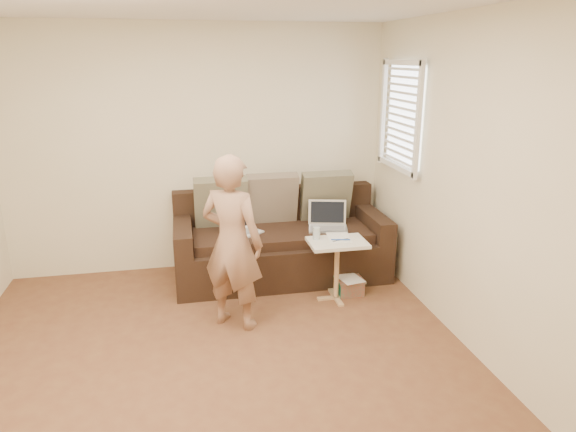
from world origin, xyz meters
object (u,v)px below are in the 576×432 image
Objects in this scene: laptop_silver at (328,230)px; striped_box at (349,285)px; person at (232,243)px; side_table at (337,270)px; sofa at (281,238)px; drinking_glass at (316,233)px; laptop_white at (244,234)px.

laptop_silver is 0.64m from striped_box.
laptop_silver is at bearing -108.13° from person.
person is 2.56× the size of side_table.
striped_box is (0.58, -0.58, -0.34)m from sofa.
drinking_glass is at bearing -121.02° from person.
person reaches higher than drinking_glass.
striped_box is (0.34, -0.00, -0.57)m from drinking_glass.
sofa is at bearing -88.02° from person.
sofa is 1.18m from person.
side_table is (0.41, -0.66, -0.13)m from sofa.
laptop_white is 1.18m from striped_box.
person is at bearing -162.00° from striped_box.
person is at bearing -140.98° from laptop_white.
laptop_white is 0.94m from person.
sofa reaches higher than striped_box.
laptop_white is 0.23× the size of person.
laptop_white is at bearing -168.64° from laptop_silver.
person is 1.41m from striped_box.
striped_box is at bearing -44.96° from sofa.
sofa is 0.41m from laptop_white.
drinking_glass is at bearing 179.24° from striped_box.
drinking_glass reaches higher than laptop_white.
laptop_silver is (0.48, -0.12, 0.10)m from sofa.
laptop_silver is 0.88m from laptop_white.
laptop_silver is 1.52× the size of striped_box.
laptop_white is at bearing -69.03° from person.
drinking_glass is at bearing -104.25° from laptop_silver.
person is (-0.60, -0.96, 0.34)m from sofa.
drinking_glass is at bearing -76.26° from laptop_white.
drinking_glass is at bearing 153.01° from side_table.
person is 5.74× the size of striped_box.
person is (-0.21, -0.89, 0.24)m from laptop_white.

